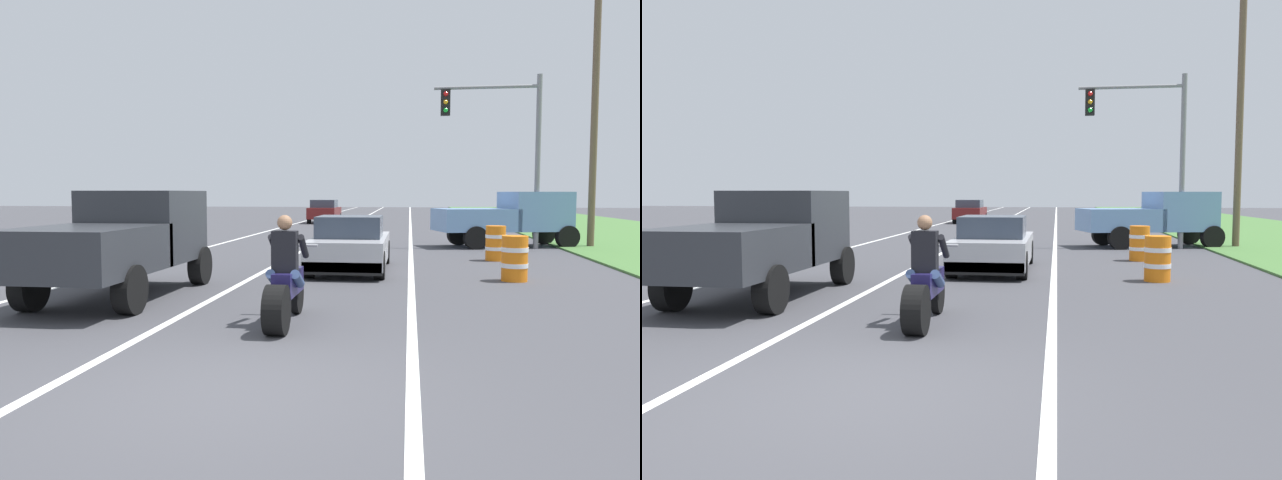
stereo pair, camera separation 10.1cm
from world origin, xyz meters
TOP-DOWN VIEW (x-y plane):
  - ground_plane at (0.00, 0.00)m, footprint 160.00×160.00m
  - lane_stripe_left_solid at (-5.40, 20.00)m, footprint 0.14×120.00m
  - lane_stripe_right_solid at (1.80, 20.00)m, footprint 0.14×120.00m
  - lane_stripe_centre_dashed at (-1.80, 20.00)m, footprint 0.14×120.00m
  - motorcycle_with_rider at (-0.03, 3.09)m, footprint 0.70×2.21m
  - sports_car_silver at (0.29, 9.73)m, footprint 1.84×4.30m
  - pickup_truck_left_lane_dark_grey at (-3.52, 5.20)m, footprint 2.02×4.80m
  - pickup_truck_right_shoulder_light_blue at (5.33, 17.40)m, footprint 5.14×3.14m
  - traffic_light_mast_near at (5.05, 16.77)m, footprint 3.66×0.34m
  - utility_pole_roadside at (8.12, 17.43)m, footprint 0.24×0.24m
  - construction_barrel_nearest at (4.04, 8.35)m, footprint 0.58×0.58m
  - construction_barrel_mid at (4.20, 12.57)m, footprint 0.58×0.58m
  - distant_car_far_ahead at (-3.72, 34.26)m, footprint 1.80×4.00m

SIDE VIEW (x-z plane):
  - ground_plane at x=0.00m, z-range 0.00..0.00m
  - lane_stripe_left_solid at x=-5.40m, z-range 0.00..0.01m
  - lane_stripe_right_solid at x=1.80m, z-range 0.00..0.01m
  - lane_stripe_centre_dashed at x=-1.80m, z-range 0.00..0.01m
  - construction_barrel_nearest at x=4.04m, z-range 0.00..1.00m
  - construction_barrel_mid at x=4.20m, z-range 0.00..1.00m
  - motorcycle_with_rider at x=-0.03m, z-range -0.22..1.40m
  - sports_car_silver at x=0.29m, z-range -0.05..1.31m
  - distant_car_far_ahead at x=-3.72m, z-range 0.02..1.52m
  - pickup_truck_left_lane_dark_grey at x=-3.52m, z-range 0.12..2.10m
  - pickup_truck_right_shoulder_light_blue at x=5.33m, z-range 0.12..2.10m
  - traffic_light_mast_near at x=5.05m, z-range 0.93..6.93m
  - utility_pole_roadside at x=8.12m, z-range 0.00..8.61m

